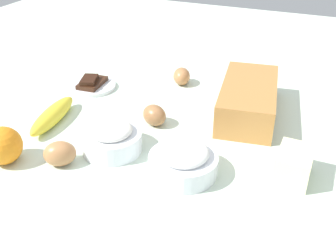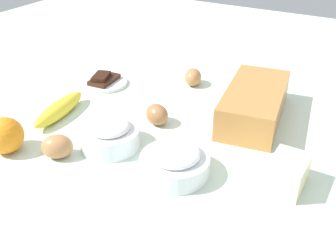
{
  "view_description": "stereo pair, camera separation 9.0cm",
  "coord_description": "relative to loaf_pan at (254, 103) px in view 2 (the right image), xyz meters",
  "views": [
    {
      "loc": [
        0.72,
        0.3,
        0.49
      ],
      "look_at": [
        0.0,
        0.0,
        0.04
      ],
      "focal_mm": 42.88,
      "sensor_mm": 36.0,
      "label": 1
    },
    {
      "loc": [
        0.68,
        0.39,
        0.49
      ],
      "look_at": [
        0.0,
        0.0,
        0.04
      ],
      "focal_mm": 42.88,
      "sensor_mm": 36.0,
      "label": 2
    }
  ],
  "objects": [
    {
      "name": "butter_block",
      "position": [
        0.22,
        0.14,
        -0.01
      ],
      "size": [
        0.09,
        0.07,
        0.06
      ],
      "primitive_type": "cube",
      "rotation": [
        0.0,
        0.0,
        -0.02
      ],
      "color": "#F4EDB2",
      "rests_on": "ground_plane"
    },
    {
      "name": "egg_beside_bowl",
      "position": [
        0.14,
        -0.19,
        -0.02
      ],
      "size": [
        0.07,
        0.08,
        0.05
      ],
      "primitive_type": "ellipsoid",
      "rotation": [
        0.0,
        1.57,
        1.08
      ],
      "color": "#9D693F",
      "rests_on": "ground_plane"
    },
    {
      "name": "flour_bowl",
      "position": [
        0.28,
        -0.23,
        -0.01
      ],
      "size": [
        0.13,
        0.13,
        0.07
      ],
      "color": "white",
      "rests_on": "ground_plane"
    },
    {
      "name": "orange_fruit",
      "position": [
        0.4,
        -0.41,
        -0.0
      ],
      "size": [
        0.08,
        0.08,
        0.08
      ],
      "primitive_type": "sphere",
      "color": "orange",
      "rests_on": "ground_plane"
    },
    {
      "name": "egg_near_butter",
      "position": [
        0.36,
        -0.3,
        -0.02
      ],
      "size": [
        0.08,
        0.08,
        0.05
      ],
      "primitive_type": "ellipsoid",
      "rotation": [
        0.0,
        1.57,
        5.26
      ],
      "color": "#B57A4A",
      "rests_on": "ground_plane"
    },
    {
      "name": "banana",
      "position": [
        0.23,
        -0.42,
        -0.02
      ],
      "size": [
        0.19,
        0.07,
        0.04
      ],
      "primitive_type": "ellipsoid",
      "rotation": [
        0.0,
        0.0,
        3.28
      ],
      "color": "yellow",
      "rests_on": "ground_plane"
    },
    {
      "name": "ground_plane",
      "position": [
        0.17,
        -0.14,
        -0.05
      ],
      "size": [
        2.4,
        2.4,
        0.02
      ],
      "primitive_type": "cube",
      "color": "silver"
    },
    {
      "name": "loaf_pan",
      "position": [
        0.0,
        0.0,
        0.0
      ],
      "size": [
        0.3,
        0.17,
        0.08
      ],
      "rotation": [
        0.0,
        0.0,
        0.15
      ],
      "color": "#B77A3D",
      "rests_on": "ground_plane"
    },
    {
      "name": "sugar_bowl",
      "position": [
        0.29,
        -0.06,
        -0.01
      ],
      "size": [
        0.14,
        0.14,
        0.07
      ],
      "color": "white",
      "rests_on": "ground_plane"
    },
    {
      "name": "chocolate_plate",
      "position": [
        0.02,
        -0.44,
        -0.03
      ],
      "size": [
        0.13,
        0.13,
        0.03
      ],
      "color": "white",
      "rests_on": "ground_plane"
    },
    {
      "name": "egg_loose",
      "position": [
        -0.1,
        -0.22,
        -0.02
      ],
      "size": [
        0.08,
        0.07,
        0.05
      ],
      "primitive_type": "ellipsoid",
      "rotation": [
        0.0,
        1.57,
        0.38
      ],
      "color": "#AA7345",
      "rests_on": "ground_plane"
    }
  ]
}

